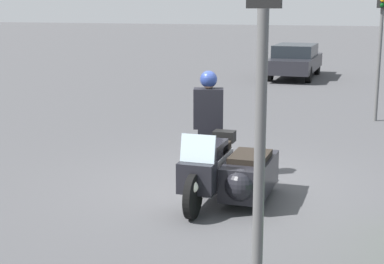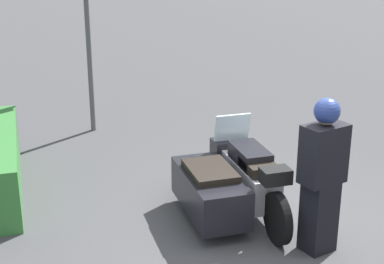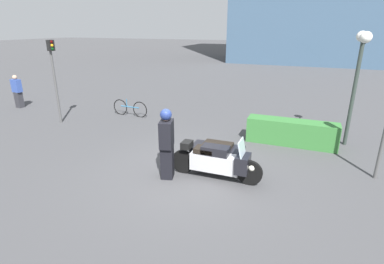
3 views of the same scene
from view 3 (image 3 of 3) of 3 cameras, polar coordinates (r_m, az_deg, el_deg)
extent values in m
plane|color=#424244|center=(8.15, -1.13, -7.84)|extent=(160.00, 160.00, 0.00)
cylinder|color=black|center=(7.60, 10.90, -7.63)|extent=(0.65, 0.11, 0.64)
cylinder|color=black|center=(8.05, -1.72, -5.65)|extent=(0.65, 0.11, 0.64)
cylinder|color=black|center=(8.36, 4.44, -5.25)|extent=(0.50, 0.11, 0.50)
cube|color=#B7B7BC|center=(7.72, 4.42, -5.79)|extent=(1.26, 0.40, 0.45)
cube|color=black|center=(7.59, 4.48, -3.57)|extent=(0.69, 0.37, 0.24)
cube|color=black|center=(7.67, 2.43, -3.41)|extent=(0.51, 0.37, 0.12)
cube|color=black|center=(7.53, 9.63, -5.95)|extent=(0.33, 0.52, 0.44)
cube|color=silver|center=(7.37, 9.46, -2.98)|extent=(0.12, 0.50, 0.40)
sphere|color=white|center=(7.52, 11.31, -6.65)|extent=(0.18, 0.18, 0.18)
cube|color=black|center=(8.28, 4.84, -4.36)|extent=(1.43, 0.65, 0.50)
sphere|color=black|center=(8.14, 8.93, -4.79)|extent=(0.48, 0.47, 0.48)
cube|color=black|center=(8.17, 4.90, -2.50)|extent=(0.79, 0.55, 0.09)
cube|color=black|center=(7.81, -0.99, -2.43)|extent=(0.24, 0.35, 0.18)
cube|color=black|center=(7.79, -4.73, -5.72)|extent=(0.39, 0.42, 0.86)
cube|color=black|center=(7.49, -4.89, -0.37)|extent=(0.43, 0.57, 0.68)
sphere|color=tan|center=(7.35, -4.99, 2.99)|extent=(0.23, 0.23, 0.23)
sphere|color=navy|center=(7.34, -5.00, 3.30)|extent=(0.29, 0.29, 0.29)
cube|color=#337033|center=(10.46, 18.42, -0.09)|extent=(2.89, 0.65, 0.83)
cylinder|color=#2D3833|center=(10.82, 28.39, 6.37)|extent=(0.12, 0.12, 3.43)
cylinder|color=#2D3833|center=(10.64, 29.77, 14.57)|extent=(0.05, 0.89, 0.05)
sphere|color=white|center=(11.08, 29.66, 15.56)|extent=(0.33, 0.33, 0.33)
sphere|color=white|center=(10.19, 30.22, 15.34)|extent=(0.33, 0.33, 0.33)
sphere|color=#2D3833|center=(10.64, 29.99, 15.79)|extent=(0.12, 0.12, 0.12)
cylinder|color=#4C4C4C|center=(13.14, -24.47, 7.64)|extent=(0.09, 0.09, 2.86)
cube|color=black|center=(12.91, -25.33, 14.69)|extent=(0.16, 0.27, 0.40)
sphere|color=#410707|center=(12.85, -25.22, 15.28)|extent=(0.11, 0.11, 0.11)
sphere|color=orange|center=(12.86, -25.13, 14.70)|extent=(0.11, 0.11, 0.11)
sphere|color=#07350F|center=(12.87, -25.05, 14.13)|extent=(0.11, 0.11, 0.11)
cube|color=#2D2D33|center=(16.81, -30.07, 5.34)|extent=(0.34, 0.30, 0.76)
cube|color=#334C99|center=(16.69, -30.46, 7.61)|extent=(0.47, 0.31, 0.60)
sphere|color=tan|center=(16.63, -30.70, 8.96)|extent=(0.21, 0.21, 0.21)
torus|color=black|center=(13.17, -9.88, 4.22)|extent=(0.71, 0.07, 0.71)
torus|color=black|center=(13.77, -13.49, 4.63)|extent=(0.71, 0.07, 0.71)
cylinder|color=#2D668C|center=(13.45, -11.74, 4.71)|extent=(0.93, 0.09, 0.05)
cylinder|color=#2D668C|center=(13.50, -12.33, 5.45)|extent=(0.04, 0.04, 0.33)
camera|label=1|loc=(11.13, 56.55, 6.68)|focal=55.00mm
camera|label=2|loc=(12.77, -21.73, 17.55)|focal=55.00mm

